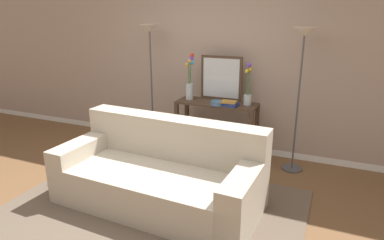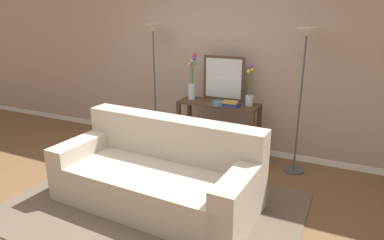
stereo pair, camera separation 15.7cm
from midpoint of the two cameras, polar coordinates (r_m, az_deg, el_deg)
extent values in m
cube|color=brown|center=(3.73, -10.91, -15.28)|extent=(16.00, 16.00, 0.02)
cube|color=white|center=(5.43, 1.82, -3.48)|extent=(12.00, 0.15, 0.09)
cube|color=tan|center=(5.08, 1.99, 12.54)|extent=(12.00, 0.14, 2.92)
cube|color=brown|center=(3.78, -7.60, -14.34)|extent=(3.04, 2.07, 0.01)
cube|color=#BCB29E|center=(3.75, -6.94, -10.97)|extent=(2.19, 1.08, 0.42)
cube|color=#BCB29E|center=(3.85, -4.29, -2.92)|extent=(2.16, 0.36, 0.46)
cube|color=#BCB29E|center=(4.26, -17.97, -6.77)|extent=(0.28, 0.99, 0.60)
cube|color=#BCB29E|center=(3.34, 7.33, -13.02)|extent=(0.28, 0.99, 0.60)
cube|color=#473323|center=(4.70, 3.18, 2.78)|extent=(1.11, 0.40, 0.03)
cube|color=#473323|center=(4.91, 3.05, -4.57)|extent=(1.02, 0.34, 0.01)
cube|color=#473323|center=(4.87, -3.46, -1.69)|extent=(0.05, 0.05, 0.78)
cube|color=#473323|center=(4.52, 8.63, -3.42)|extent=(0.05, 0.05, 0.78)
cube|color=#473323|center=(5.16, -1.73, -0.52)|extent=(0.05, 0.05, 0.78)
cube|color=#473323|center=(4.84, 9.70, -2.04)|extent=(0.05, 0.05, 0.78)
cylinder|color=#4C4C51|center=(5.38, -7.20, -4.18)|extent=(0.26, 0.26, 0.02)
cylinder|color=#4C4C51|center=(5.13, -7.57, 4.80)|extent=(0.02, 0.02, 1.70)
cone|color=silver|center=(5.01, -7.99, 14.90)|extent=(0.28, 0.28, 0.10)
cylinder|color=#4C4C51|center=(4.75, 15.29, -7.75)|extent=(0.26, 0.26, 0.02)
cylinder|color=#4C4C51|center=(4.46, 16.17, 2.30)|extent=(0.02, 0.02, 1.70)
cone|color=silver|center=(4.33, 17.20, 13.85)|extent=(0.28, 0.28, 0.10)
cube|color=#473323|center=(4.79, 3.92, 6.96)|extent=(0.59, 0.02, 0.61)
cube|color=silver|center=(4.78, 3.88, 6.94)|extent=(0.52, 0.01, 0.54)
cylinder|color=silver|center=(4.84, -1.36, 4.78)|extent=(0.10, 0.10, 0.23)
cylinder|color=#3D7538|center=(4.79, -1.22, 8.17)|extent=(0.04, 0.03, 0.35)
sphere|color=#7A48E4|center=(4.77, -1.02, 10.28)|extent=(0.07, 0.07, 0.07)
cylinder|color=#3D7538|center=(4.78, -1.20, 8.39)|extent=(0.02, 0.02, 0.39)
sphere|color=red|center=(4.76, -0.98, 10.71)|extent=(0.06, 0.06, 0.06)
cylinder|color=#3D7538|center=(4.79, -1.21, 7.80)|extent=(0.03, 0.03, 0.29)
sphere|color=#37B1E5|center=(4.78, -0.99, 9.53)|extent=(0.06, 0.06, 0.06)
cylinder|color=#3D7538|center=(4.78, -1.56, 7.63)|extent=(0.02, 0.02, 0.27)
sphere|color=gold|center=(4.76, -1.80, 9.19)|extent=(0.05, 0.05, 0.05)
cylinder|color=#3D7538|center=(4.77, -1.37, 7.91)|extent=(0.02, 0.02, 0.32)
sphere|color=#E29147|center=(4.73, -1.37, 9.77)|extent=(0.05, 0.05, 0.05)
cylinder|color=silver|center=(4.59, 8.23, 3.34)|extent=(0.10, 0.10, 0.14)
cylinder|color=#3D7538|center=(4.53, 8.20, 6.09)|extent=(0.03, 0.02, 0.31)
sphere|color=gold|center=(4.49, 8.10, 8.03)|extent=(0.05, 0.05, 0.05)
cylinder|color=#3D7538|center=(4.53, 8.46, 6.20)|extent=(0.03, 0.03, 0.34)
sphere|color=gold|center=(4.48, 8.70, 8.26)|extent=(0.05, 0.05, 0.05)
cylinder|color=#3D7538|center=(4.55, 8.37, 6.59)|extent=(0.05, 0.02, 0.38)
sphere|color=#733DE5|center=(4.54, 8.49, 9.03)|extent=(0.05, 0.05, 0.05)
cylinder|color=#4C7093|center=(4.56, 3.20, 2.80)|extent=(0.18, 0.18, 0.05)
torus|color=#4C7093|center=(4.55, 3.21, 3.15)|extent=(0.17, 0.17, 0.01)
cube|color=navy|center=(4.52, 5.24, 2.49)|extent=(0.23, 0.18, 0.03)
cube|color=navy|center=(4.53, 5.28, 2.80)|extent=(0.22, 0.18, 0.02)
cube|color=#B77F33|center=(4.52, 5.15, 3.01)|extent=(0.21, 0.17, 0.02)
cube|color=#1E7075|center=(5.09, -1.59, -4.78)|extent=(0.03, 0.14, 0.11)
cube|color=#2D2D33|center=(5.08, -1.17, -4.77)|extent=(0.04, 0.13, 0.13)
cube|color=#6B3360|center=(5.06, -0.68, -4.93)|extent=(0.05, 0.14, 0.11)
cube|color=gold|center=(5.04, -0.12, -5.07)|extent=(0.06, 0.18, 0.10)
cube|color=#BC3328|center=(5.02, 0.35, -5.07)|extent=(0.03, 0.13, 0.12)
cube|color=#B77F33|center=(5.02, 0.69, -5.22)|extent=(0.03, 0.14, 0.10)
cube|color=#236033|center=(5.00, 1.13, -5.23)|extent=(0.05, 0.15, 0.11)
cube|color=silver|center=(4.98, 1.64, -5.28)|extent=(0.04, 0.18, 0.12)
cube|color=navy|center=(4.97, 2.07, -5.30)|extent=(0.03, 0.17, 0.13)
camera|label=1|loc=(0.08, -91.10, -0.35)|focal=32.14mm
camera|label=2|loc=(0.08, 88.90, 0.35)|focal=32.14mm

